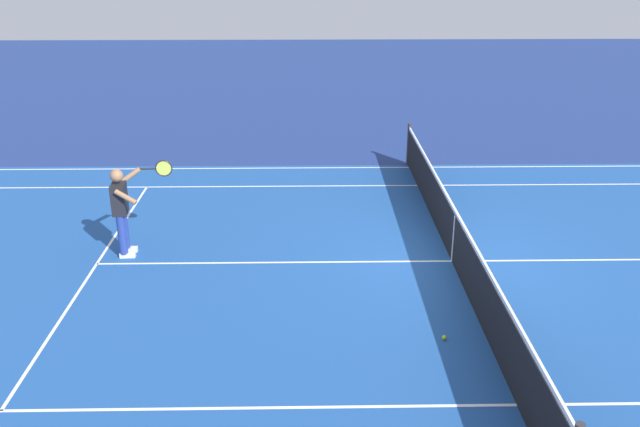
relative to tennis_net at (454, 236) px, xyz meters
name	(u,v)px	position (x,y,z in m)	size (l,w,h in m)	color
ground_plane	(452,261)	(0.00, 0.00, -0.49)	(60.00, 60.00, 0.00)	navy
court_slab	(452,261)	(0.00, 0.00, -0.49)	(24.20, 11.40, 0.00)	#1E4C93
court_line_markings	(452,261)	(0.00, 0.00, -0.49)	(23.85, 11.05, 0.01)	white
tennis_net	(454,236)	(0.00, 0.00, 0.00)	(0.10, 11.70, 1.08)	#2D2D33
tennis_player_near	(122,207)	(5.94, -0.40, 0.44)	(1.04, 0.78, 1.70)	navy
tennis_ball	(444,338)	(0.64, 2.59, -0.46)	(0.07, 0.07, 0.07)	#CCE01E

